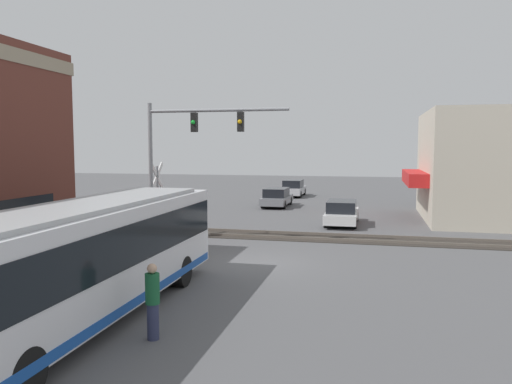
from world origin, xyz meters
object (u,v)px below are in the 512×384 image
(parked_car_grey, at_px, (277,198))
(city_bus, at_px, (89,256))
(parked_car_white, at_px, (342,213))
(parked_car_silver, at_px, (293,189))
(pedestrian_at_crossing, at_px, (199,220))
(pedestrian_near_bus, at_px, (153,301))
(crossing_signal, at_px, (157,192))

(parked_car_grey, bearing_deg, city_bus, 180.00)
(parked_car_white, relative_size, parked_car_silver, 1.03)
(parked_car_grey, relative_size, parked_car_silver, 1.02)
(pedestrian_at_crossing, bearing_deg, parked_car_white, -49.48)
(parked_car_silver, distance_m, pedestrian_at_crossing, 22.04)
(city_bus, xyz_separation_m, parked_car_grey, (25.96, -0.00, -1.05))
(parked_car_white, distance_m, parked_car_grey, 9.59)
(parked_car_grey, distance_m, pedestrian_near_bus, 26.83)
(parked_car_white, xyz_separation_m, parked_car_grey, (7.93, 5.40, -0.00))
(crossing_signal, bearing_deg, parked_car_silver, -8.42)
(parked_car_silver, bearing_deg, city_bus, 180.00)
(crossing_signal, xyz_separation_m, parked_car_white, (6.41, -8.75, -1.62))
(crossing_signal, bearing_deg, parked_car_white, -53.78)
(parked_car_grey, xyz_separation_m, pedestrian_at_crossing, (-13.72, 1.37, 0.19))
(pedestrian_near_bus, relative_size, pedestrian_at_crossing, 1.07)
(parked_car_grey, bearing_deg, crossing_signal, 166.85)
(crossing_signal, xyz_separation_m, pedestrian_at_crossing, (0.62, -1.98, -1.43))
(parked_car_white, bearing_deg, parked_car_grey, 34.25)
(city_bus, height_order, parked_car_grey, city_bus)
(city_bus, height_order, pedestrian_at_crossing, city_bus)
(city_bus, distance_m, parked_car_grey, 25.98)
(parked_car_silver, bearing_deg, crossing_signal, 171.58)
(pedestrian_near_bus, bearing_deg, crossing_signal, 23.82)
(city_bus, xyz_separation_m, pedestrian_at_crossing, (12.24, 1.37, -0.86))
(parked_car_white, bearing_deg, pedestrian_near_bus, 170.14)
(city_bus, bearing_deg, parked_car_white, -16.67)
(city_bus, bearing_deg, pedestrian_at_crossing, 6.40)
(crossing_signal, relative_size, parked_car_grey, 0.82)
(crossing_signal, xyz_separation_m, parked_car_silver, (22.61, -3.35, -1.58))
(parked_car_white, xyz_separation_m, pedestrian_near_bus, (-18.82, 3.27, 0.26))
(crossing_signal, height_order, pedestrian_near_bus, crossing_signal)
(parked_car_white, relative_size, pedestrian_near_bus, 2.58)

